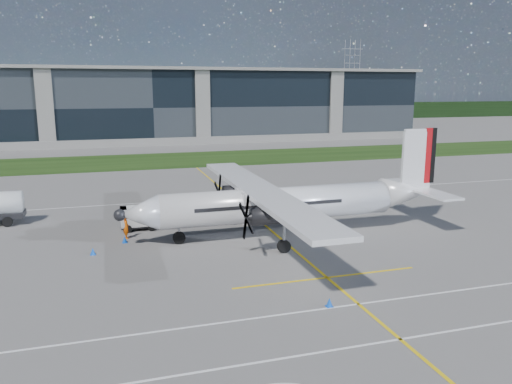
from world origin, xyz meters
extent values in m
plane|color=#595754|center=(0.00, 40.00, 0.00)|extent=(400.00, 400.00, 0.00)
cube|color=black|center=(0.00, 48.00, 0.02)|extent=(400.00, 18.00, 0.04)
cube|color=black|center=(0.00, 80.00, 7.50)|extent=(120.00, 20.00, 15.00)
cube|color=black|center=(0.00, 140.00, 3.00)|extent=(400.00, 6.00, 6.00)
cube|color=yellow|center=(3.00, 10.00, 0.01)|extent=(0.20, 70.00, 0.01)
cube|color=white|center=(0.00, -14.00, 0.01)|extent=(90.00, 0.15, 0.01)
imported|color=#F25907|center=(-8.37, 5.96, 1.03)|extent=(0.72, 0.92, 2.06)
cone|color=blue|center=(-10.81, 2.66, 0.25)|extent=(0.36, 0.36, 0.50)
cone|color=blue|center=(-8.57, 4.87, 0.25)|extent=(0.36, 0.36, 0.50)
cone|color=blue|center=(1.36, -9.83, 0.25)|extent=(0.36, 0.36, 0.50)
cone|color=blue|center=(1.40, 16.69, 0.25)|extent=(0.36, 0.36, 0.50)
camera|label=1|loc=(-9.49, -32.31, 11.37)|focal=35.00mm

